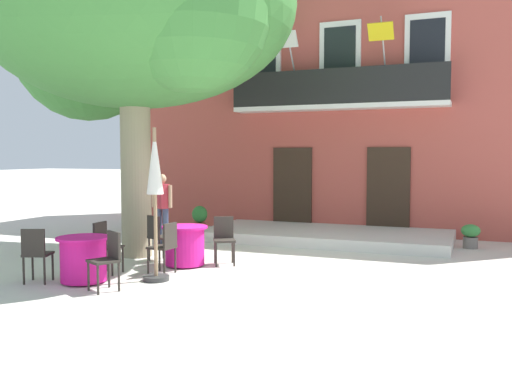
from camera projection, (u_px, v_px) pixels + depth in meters
ground_plane at (263, 267)px, 10.32m from camera, size 120.00×120.00×0.00m
building_facade at (356, 100)px, 16.45m from camera, size 13.00×5.09×7.50m
entrance_step_platform at (325, 235)px, 13.57m from camera, size 5.95×2.76×0.25m
plane_tree at (131, 17)px, 11.25m from camera, size 6.83×6.00×7.05m
cafe_table_near_tree at (83, 259)px, 9.06m from camera, size 0.86×0.86×0.76m
cafe_chair_near_tree_0 at (105, 244)px, 9.79m from camera, size 0.43×0.43×0.91m
cafe_chair_near_tree_1 at (36, 251)px, 8.99m from camera, size 0.51×0.51×0.91m
cafe_chair_near_tree_2 at (108, 257)px, 8.53m from camera, size 0.54×0.54×0.91m
cafe_table_middle at (185, 245)px, 10.43m from camera, size 0.86×0.86×0.76m
cafe_chair_middle_0 at (158, 235)px, 10.89m from camera, size 0.52×0.52×0.91m
cafe_chair_middle_1 at (165, 244)px, 9.72m from camera, size 0.42×0.42×0.91m
cafe_chair_middle_2 at (224, 237)px, 10.61m from camera, size 0.55×0.55×0.91m
cafe_umbrella at (155, 181)px, 9.13m from camera, size 0.44×0.44×2.55m
ground_planter_left at (200, 219)px, 14.52m from camera, size 0.40×0.40×0.77m
ground_planter_right at (471, 235)px, 12.43m from camera, size 0.42×0.42×0.54m
pedestrian_near_entrance at (162, 205)px, 12.73m from camera, size 0.53×0.35×1.66m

